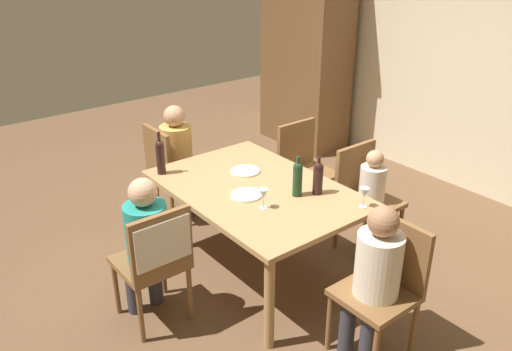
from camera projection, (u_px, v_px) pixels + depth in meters
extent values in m
plane|color=brown|center=(256.00, 269.00, 4.32)|extent=(10.00, 10.00, 0.00)
cube|color=beige|center=(469.00, 60.00, 5.30)|extent=(6.40, 0.12, 2.70)
cube|color=brown|center=(306.00, 62.00, 6.54)|extent=(1.10, 0.56, 2.10)
cube|color=#A87F51|center=(256.00, 190.00, 4.01)|extent=(1.64, 1.10, 0.04)
cylinder|color=#A87F51|center=(157.00, 214.00, 4.43)|extent=(0.07, 0.07, 0.71)
cylinder|color=#A87F51|center=(269.00, 303.00, 3.37)|extent=(0.07, 0.07, 0.71)
cylinder|color=#A87F51|center=(247.00, 183.00, 4.97)|extent=(0.07, 0.07, 0.71)
cylinder|color=#A87F51|center=(369.00, 252.00, 3.91)|extent=(0.07, 0.07, 0.71)
cylinder|color=brown|center=(116.00, 288.00, 3.73)|extent=(0.04, 0.04, 0.44)
cylinder|color=brown|center=(163.00, 268.00, 3.95)|extent=(0.04, 0.04, 0.44)
cylinder|color=brown|center=(141.00, 315.00, 3.46)|extent=(0.04, 0.04, 0.44)
cylinder|color=brown|center=(190.00, 293.00, 3.68)|extent=(0.04, 0.04, 0.44)
cube|color=brown|center=(150.00, 262.00, 3.60)|extent=(0.44, 0.44, 0.04)
cube|color=brown|center=(161.00, 245.00, 3.36)|extent=(0.04, 0.44, 0.44)
cube|color=beige|center=(161.00, 242.00, 3.35)|extent=(0.07, 0.40, 0.31)
cylinder|color=brown|center=(329.00, 322.00, 3.40)|extent=(0.04, 0.04, 0.44)
cylinder|color=brown|center=(414.00, 329.00, 3.35)|extent=(0.04, 0.04, 0.44)
cylinder|color=brown|center=(368.00, 299.00, 3.62)|extent=(0.04, 0.04, 0.44)
cube|color=brown|center=(375.00, 295.00, 3.27)|extent=(0.44, 0.44, 0.04)
cube|color=brown|center=(399.00, 252.00, 3.29)|extent=(0.44, 0.04, 0.44)
cylinder|color=brown|center=(186.00, 181.00, 5.32)|extent=(0.04, 0.04, 0.44)
cylinder|color=brown|center=(207.00, 195.00, 5.05)|extent=(0.04, 0.04, 0.44)
cylinder|color=brown|center=(153.00, 192.00, 5.11)|extent=(0.04, 0.04, 0.44)
cylinder|color=brown|center=(172.00, 206.00, 4.84)|extent=(0.04, 0.04, 0.44)
cube|color=brown|center=(178.00, 171.00, 4.98)|extent=(0.44, 0.44, 0.04)
cube|color=brown|center=(157.00, 152.00, 4.77)|extent=(0.44, 0.04, 0.44)
cylinder|color=brown|center=(400.00, 230.00, 4.46)|extent=(0.04, 0.04, 0.44)
cylinder|color=brown|center=(370.00, 245.00, 4.25)|extent=(0.04, 0.04, 0.44)
cylinder|color=brown|center=(366.00, 213.00, 4.73)|extent=(0.04, 0.04, 0.44)
cylinder|color=brown|center=(336.00, 226.00, 4.52)|extent=(0.04, 0.04, 0.44)
cube|color=brown|center=(370.00, 203.00, 4.39)|extent=(0.44, 0.44, 0.04)
cube|color=brown|center=(355.00, 169.00, 4.43)|extent=(0.04, 0.44, 0.44)
cylinder|color=brown|center=(337.00, 198.00, 4.99)|extent=(0.04, 0.04, 0.44)
cylinder|color=brown|center=(308.00, 210.00, 4.77)|extent=(0.04, 0.04, 0.44)
cylinder|color=brown|center=(309.00, 185.00, 5.26)|extent=(0.04, 0.04, 0.44)
cylinder|color=brown|center=(281.00, 195.00, 5.04)|extent=(0.04, 0.04, 0.44)
cube|color=brown|center=(310.00, 174.00, 4.91)|extent=(0.44, 0.44, 0.04)
cube|color=brown|center=(296.00, 144.00, 4.95)|extent=(0.04, 0.44, 0.44)
cylinder|color=#33333D|center=(133.00, 285.00, 3.75)|extent=(0.11, 0.11, 0.46)
cylinder|color=#33333D|center=(154.00, 276.00, 3.84)|extent=(0.11, 0.11, 0.46)
cylinder|color=teal|center=(147.00, 234.00, 3.51)|extent=(0.29, 0.29, 0.44)
sphere|color=tan|center=(143.00, 192.00, 3.38)|extent=(0.19, 0.19, 0.19)
cylinder|color=#33333D|center=(368.00, 340.00, 3.24)|extent=(0.10, 0.10, 0.46)
cylinder|color=#33333D|center=(347.00, 326.00, 3.36)|extent=(0.10, 0.10, 0.46)
cylinder|color=beige|center=(378.00, 266.00, 3.18)|extent=(0.28, 0.28, 0.44)
sphere|color=#996B4C|center=(383.00, 221.00, 3.05)|extent=(0.19, 0.19, 0.19)
cylinder|color=#33333D|center=(187.00, 185.00, 5.22)|extent=(0.11, 0.11, 0.46)
cylinder|color=#33333D|center=(196.00, 192.00, 5.09)|extent=(0.11, 0.11, 0.46)
cylinder|color=tan|center=(176.00, 149.00, 4.88)|extent=(0.29, 0.29, 0.45)
sphere|color=tan|center=(174.00, 116.00, 4.75)|extent=(0.20, 0.20, 0.20)
cylinder|color=#33333D|center=(382.00, 229.00, 4.45)|extent=(0.08, 0.08, 0.46)
cylinder|color=#33333D|center=(372.00, 234.00, 4.38)|extent=(0.08, 0.08, 0.46)
cylinder|color=beige|center=(372.00, 185.00, 4.32)|extent=(0.22, 0.22, 0.33)
sphere|color=tan|center=(375.00, 159.00, 4.22)|extent=(0.14, 0.14, 0.14)
cylinder|color=black|center=(318.00, 181.00, 3.87)|extent=(0.07, 0.07, 0.20)
sphere|color=black|center=(319.00, 167.00, 3.82)|extent=(0.07, 0.07, 0.07)
cylinder|color=black|center=(319.00, 161.00, 3.80)|extent=(0.03, 0.03, 0.07)
cylinder|color=#19381E|center=(297.00, 182.00, 3.84)|extent=(0.07, 0.07, 0.22)
sphere|color=#19381E|center=(298.00, 167.00, 3.79)|extent=(0.07, 0.07, 0.07)
cylinder|color=#19381E|center=(298.00, 161.00, 3.77)|extent=(0.03, 0.03, 0.07)
cylinder|color=black|center=(161.00, 160.00, 4.19)|extent=(0.07, 0.07, 0.23)
sphere|color=black|center=(160.00, 145.00, 4.13)|extent=(0.07, 0.07, 0.07)
cylinder|color=black|center=(159.00, 138.00, 4.11)|extent=(0.03, 0.03, 0.10)
cylinder|color=silver|center=(263.00, 208.00, 3.70)|extent=(0.06, 0.06, 0.00)
cylinder|color=silver|center=(263.00, 203.00, 3.69)|extent=(0.01, 0.01, 0.07)
cone|color=silver|center=(263.00, 194.00, 3.66)|extent=(0.07, 0.07, 0.07)
cylinder|color=silver|center=(363.00, 207.00, 3.72)|extent=(0.06, 0.06, 0.00)
cylinder|color=silver|center=(364.00, 202.00, 3.71)|extent=(0.01, 0.01, 0.07)
cone|color=silver|center=(364.00, 193.00, 3.67)|extent=(0.07, 0.07, 0.07)
cylinder|color=white|center=(246.00, 195.00, 3.88)|extent=(0.24, 0.24, 0.01)
cylinder|color=silver|center=(245.00, 171.00, 4.26)|extent=(0.24, 0.24, 0.01)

